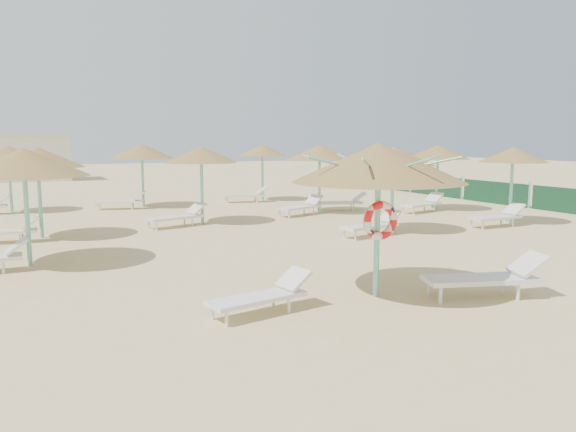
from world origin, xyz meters
name	(u,v)px	position (x,y,z in m)	size (l,w,h in m)	color
ground	(349,295)	(0.00, 0.00, 0.00)	(120.00, 120.00, 0.00)	#D4BA81
main_palapa	(379,163)	(0.43, -0.23, 2.47)	(3.18, 3.18, 2.85)	#75CBB6
lounger_main_a	(263,295)	(-1.89, -0.31, 0.32)	(1.91, 0.89, 0.67)	silver
lounger_main_b	(488,277)	(2.23, -1.23, 0.39)	(2.33, 1.33, 0.81)	silver
palapa_field	(230,156)	(1.37, 10.17, 2.31)	(19.18, 13.50, 2.72)	#75CBB6
service_hut	(7,157)	(-6.00, 35.00, 1.64)	(8.40, 4.40, 3.25)	silver
windbreak_fence	(495,193)	(14.00, 9.96, 0.50)	(0.08, 19.84, 1.10)	#174521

